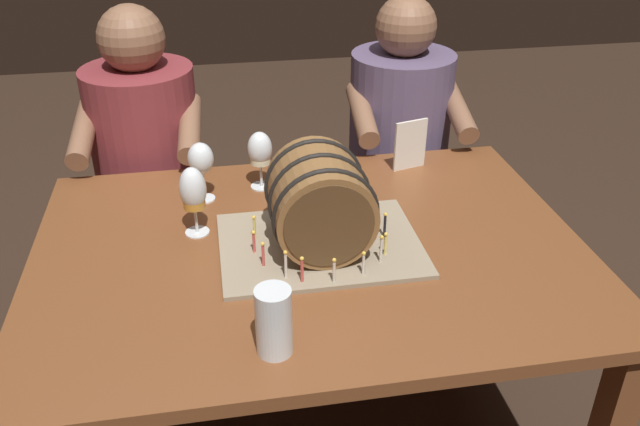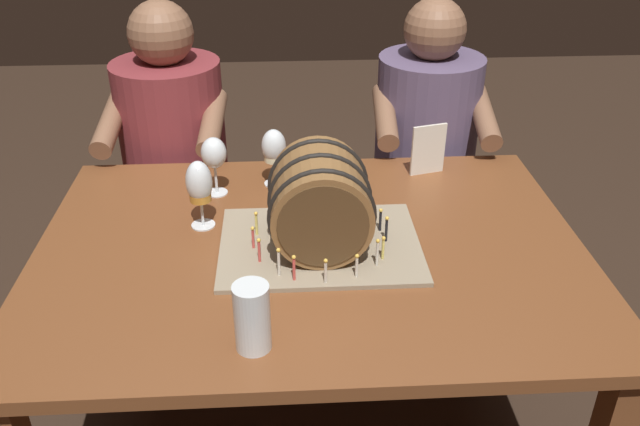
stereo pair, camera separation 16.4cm
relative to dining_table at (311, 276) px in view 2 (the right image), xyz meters
The scene contains 9 objects.
dining_table is the anchor object (origin of this frame).
barrel_cake 0.22m from the dining_table, 21.12° to the right, with size 0.51×0.38×0.26m.
wine_glass_amber 0.38m from the dining_table, 158.03° to the left, with size 0.07×0.07×0.19m.
wine_glass_white 0.42m from the dining_table, 104.61° to the left, with size 0.07×0.07×0.18m.
wine_glass_empty 0.45m from the dining_table, 131.16° to the left, with size 0.07×0.07×0.18m.
beer_pint 0.44m from the dining_table, 109.48° to the right, with size 0.07×0.07×0.15m.
menu_card 0.57m from the dining_table, 46.09° to the left, with size 0.11×0.01×0.16m, color silver.
person_seated_left 0.87m from the dining_table, 121.27° to the left, with size 0.42×0.49×1.20m.
person_seated_right 0.87m from the dining_table, 58.74° to the left, with size 0.41×0.49×1.20m.
Camera 2 is at (-0.06, -1.43, 1.66)m, focal length 37.12 mm.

